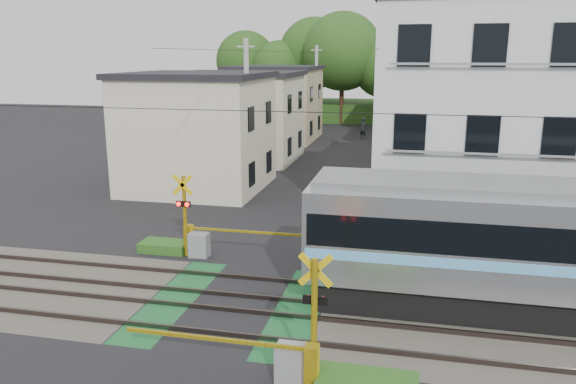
% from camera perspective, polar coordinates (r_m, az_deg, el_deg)
% --- Properties ---
extents(ground, '(120.00, 120.00, 0.00)m').
position_cam_1_polar(ground, '(17.03, -5.44, -11.29)').
color(ground, black).
extents(track_bed, '(120.00, 120.00, 0.14)m').
position_cam_1_polar(track_bed, '(17.01, -5.44, -11.18)').
color(track_bed, '#47423A').
rests_on(track_bed, ground).
extents(crossing_signal_near, '(4.74, 0.65, 3.09)m').
position_cam_1_polar(crossing_signal_near, '(12.96, 0.71, -16.23)').
color(crossing_signal_near, yellow).
rests_on(crossing_signal_near, ground).
extents(crossing_signal_far, '(4.74, 0.65, 3.09)m').
position_cam_1_polar(crossing_signal_far, '(20.79, -9.21, -4.59)').
color(crossing_signal_far, yellow).
rests_on(crossing_signal_far, ground).
extents(apartment_block, '(10.20, 8.36, 9.30)m').
position_cam_1_polar(apartment_block, '(24.55, 21.09, 6.91)').
color(apartment_block, silver).
rests_on(apartment_block, ground).
extents(houses_row, '(22.07, 31.35, 6.80)m').
position_cam_1_polar(houses_row, '(41.02, 6.02, 8.16)').
color(houses_row, beige).
rests_on(houses_row, ground).
extents(tree_hill, '(40.00, 13.87, 11.62)m').
position_cam_1_polar(tree_hill, '(63.53, 9.03, 12.35)').
color(tree_hill, '#294E1A').
rests_on(tree_hill, ground).
extents(catenary, '(60.00, 5.04, 7.00)m').
position_cam_1_polar(catenary, '(15.13, 16.44, -0.17)').
color(catenary, '#2D2D33').
rests_on(catenary, ground).
extents(utility_poles, '(7.90, 42.00, 8.00)m').
position_cam_1_polar(utility_poles, '(38.24, 3.58, 9.06)').
color(utility_poles, '#A5A5A0').
rests_on(utility_poles, ground).
extents(pedestrian, '(0.81, 0.70, 1.89)m').
position_cam_1_polar(pedestrian, '(49.95, 7.63, 6.45)').
color(pedestrian, '#2C2F37').
rests_on(pedestrian, ground).
extents(weed_patches, '(10.25, 8.80, 0.40)m').
position_cam_1_polar(weed_patches, '(16.45, 0.41, -11.45)').
color(weed_patches, '#2D5E1E').
rests_on(weed_patches, ground).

